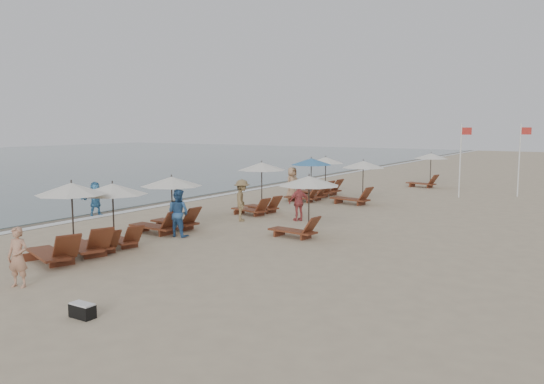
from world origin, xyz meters
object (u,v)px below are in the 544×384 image
Objects in this scene: lounger_station_0 at (67,226)px; beachgoer_far_a at (299,202)px; inland_station_0 at (303,198)px; duffel_bag at (82,310)px; lounger_station_1 at (110,213)px; lounger_station_2 at (167,205)px; inland_station_2 at (427,166)px; beachgoer_far_b at (292,184)px; beachgoer_near at (18,257)px; beachgoer_mid_a at (178,213)px; beachgoer_mid_b at (242,200)px; inland_station_1 at (357,179)px; lounger_station_3 at (258,187)px; lounger_station_5 at (321,178)px; waterline_walker at (96,199)px; lounger_station_4 at (308,178)px; flag_pole_near at (461,157)px.

beachgoer_far_a is (2.56, 9.63, -0.22)m from lounger_station_0.
inland_station_0 is 9.88m from duffel_bag.
lounger_station_1 is 0.92× the size of lounger_station_2.
inland_station_2 reaches higher than duffel_bag.
beachgoer_far_b is 19.12m from duffel_bag.
beachgoer_near is at bearing -163.74° from beachgoer_far_b.
beachgoer_mid_a is 8.57m from duffel_bag.
lounger_station_0 is at bearing -123.15° from inland_station_0.
lounger_station_2 is 4.73× the size of duffel_bag.
beachgoer_far_a is (2.09, 5.22, -0.07)m from beachgoer_mid_a.
lounger_station_2 is 1.51× the size of beachgoer_mid_b.
lounger_station_3 is at bearing -115.92° from inland_station_1.
lounger_station_3 is 0.92× the size of inland_station_2.
inland_station_0 is 0.93× the size of inland_station_1.
inland_station_0 is 9.00m from inland_station_1.
beachgoer_mid_a is at bearing 81.94° from lounger_station_1.
lounger_station_5 is 0.98× the size of inland_station_2.
lounger_station_1 is at bearing -107.10° from waterline_walker.
lounger_station_3 is at bearing -88.68° from lounger_station_4.
inland_station_0 is at bearing 20.50° from lounger_station_2.
inland_station_2 is 20.99m from beachgoer_mid_a.
inland_station_0 is 9.68m from beachgoer_near.
beachgoer_mid_a is at bearing -97.97° from inland_station_2.
beachgoer_far_a is 12.17m from flag_pole_near.
lounger_station_4 is (-0.10, 13.63, 0.04)m from lounger_station_1.
lounger_station_2 is 10.36m from lounger_station_4.
flag_pole_near is (6.41, 19.46, 1.09)m from lounger_station_1.
duffel_bag is at bearing -94.65° from flag_pole_near.
lounger_station_2 is at bearing -168.52° from beachgoer_far_b.
beachgoer_near is 0.87× the size of beachgoer_mid_a.
beachgoer_mid_b is (0.53, 8.33, -0.13)m from lounger_station_0.
duffel_bag is at bearing -57.86° from lounger_station_2.
lounger_station_4 is 17.75m from beachgoer_near.
lounger_station_1 is at bearing 87.12° from beachgoer_near.
lounger_station_0 is 1.75× the size of beachgoer_near.
lounger_station_2 is 11.11m from inland_station_1.
beachgoer_near is 11.14m from waterline_walker.
flag_pole_near reaches higher than waterline_walker.
lounger_station_3 is 12.79m from beachgoer_near.
beachgoer_near is at bearing -84.32° from lounger_station_3.
beachgoer_far_a is at bearing 121.75° from inland_station_0.
inland_station_0 is 18.52m from inland_station_2.
lounger_station_1 is 1.60× the size of beachgoer_near.
beachgoer_mid_b is at bearing 86.04° from lounger_station_1.
beachgoer_mid_b is at bearing -25.31° from beachgoer_far_a.
duffel_bag is at bearing 40.63° from beachgoer_far_a.
waterline_walker is at bearing -17.58° from beachgoer_mid_a.
waterline_walker is 19.54m from flag_pole_near.
beachgoer_near is at bearing -94.14° from inland_station_1.
beachgoer_mid_b is (-2.12, -7.20, -0.44)m from inland_station_1.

